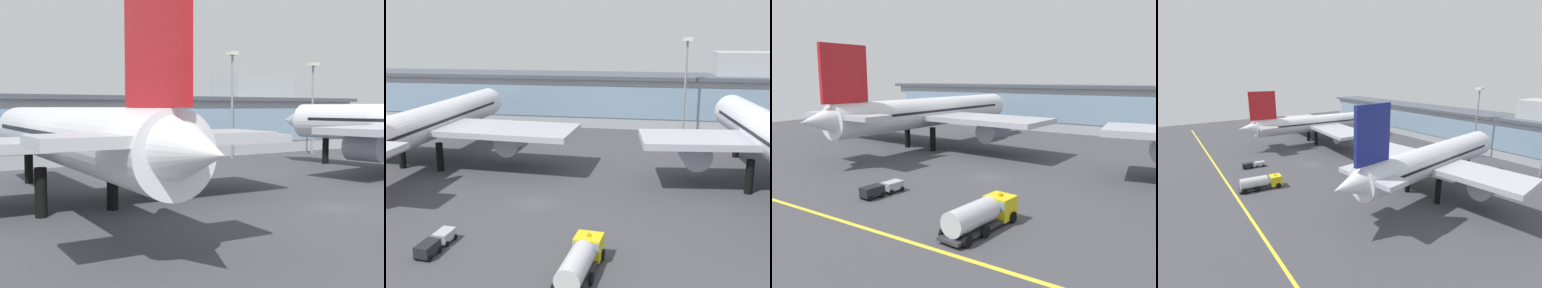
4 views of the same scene
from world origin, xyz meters
The scene contains 5 objects.
ground_plane centered at (0.00, 0.00, 0.00)m, with size 180.00×180.00×0.00m, color #424247.
terminal_building centered at (1.86, 53.79, 6.47)m, with size 122.91×14.00×17.15m.
airliner_near_left centered at (-21.81, 14.73, 6.89)m, with size 48.99×55.83×18.88m.
apron_light_mast_west centered at (20.79, 43.50, 13.69)m, with size 1.80×1.80×20.46m.
apron_light_mast_centre centered at (40.01, 41.01, 12.92)m, with size 1.80×1.80×19.11m.
Camera 1 is at (-38.31, -32.75, 9.87)m, focal length 46.84 mm.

